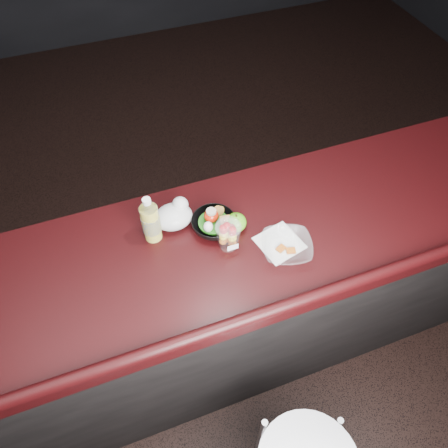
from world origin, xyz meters
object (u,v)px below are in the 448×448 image
Objects in this scene: takeout_bowl at (287,247)px; fruit_cup at (228,234)px; lemonade_bottle at (151,222)px; green_apple at (236,222)px; snack_bowl at (213,223)px.

fruit_cup is at bearing 153.21° from takeout_bowl.
takeout_bowl is (0.20, -0.10, -0.05)m from fruit_cup.
lemonade_bottle reaches higher than fruit_cup.
snack_bowl reaches higher than green_apple.
snack_bowl is 0.85× the size of takeout_bowl.
fruit_cup is 0.59× the size of takeout_bowl.
fruit_cup reaches higher than green_apple.
takeout_bowl is (0.47, -0.25, -0.07)m from lemonade_bottle.
fruit_cup is 0.70× the size of snack_bowl.
green_apple is at bearing 48.89° from fruit_cup.
takeout_bowl is (0.14, -0.17, -0.01)m from green_apple.
lemonade_bottle is 0.30m from fruit_cup.
takeout_bowl is (0.23, -0.20, -0.01)m from snack_bowl.
takeout_bowl is at bearing -41.38° from snack_bowl.
lemonade_bottle is at bearing 166.82° from green_apple.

